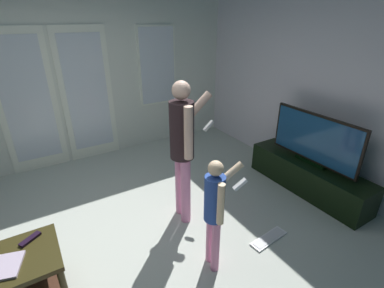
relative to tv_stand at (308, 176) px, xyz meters
The scene contains 9 objects.
ground_plane 2.48m from the tv_stand, behind, with size 5.63×4.69×0.02m, color #B6BCB1.
wall_back_with_doors 3.68m from the tv_stand, 133.91° to the left, with size 5.63×0.09×2.76m.
wall_right_plain 1.23m from the tv_stand, 33.38° to the left, with size 0.06×4.69×2.73m.
tv_stand is the anchor object (origin of this frame).
flat_screen_tv 0.53m from the tv_stand, 114.65° to the left, with size 0.08×1.19×0.64m.
person_adult 1.84m from the tv_stand, 167.01° to the left, with size 0.59×0.42×1.56m.
person_child 1.85m from the tv_stand, 168.38° to the right, with size 0.47×0.29×1.08m.
loose_keyboard 1.18m from the tv_stand, 159.33° to the right, with size 0.45×0.17×0.02m.
tv_remote_black 3.15m from the tv_stand, behind, with size 0.17×0.05×0.02m, color black.
Camera 1 is at (-0.46, -2.09, 2.10)m, focal length 26.18 mm.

